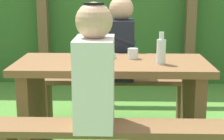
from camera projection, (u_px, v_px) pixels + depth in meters
name	position (u px, v px, depth m)	size (l,w,h in m)	color
hedge_backdrop	(117.00, 5.00, 4.91)	(6.40, 0.72, 2.00)	#346328
pergola_post_left	(42.00, 2.00, 4.42)	(0.12, 0.12, 2.12)	brown
pergola_post_right	(192.00, 2.00, 4.37)	(0.12, 0.12, 2.12)	brown
picnic_table	(112.00, 91.00, 2.69)	(1.40, 0.64, 0.72)	brown
bench_far	(114.00, 91.00, 3.28)	(1.40, 0.24, 0.45)	brown
person_white_shirt	(95.00, 70.00, 2.08)	(0.25, 0.35, 0.72)	white
person_black_coat	(121.00, 41.00, 3.17)	(0.25, 0.35, 0.72)	black
drinking_glass	(133.00, 53.00, 2.72)	(0.08, 0.08, 0.08)	silver
bottle_left	(94.00, 52.00, 2.54)	(0.06, 0.06, 0.21)	silver
bottle_right	(161.00, 51.00, 2.52)	(0.06, 0.06, 0.23)	silver
cell_phone	(86.00, 59.00, 2.70)	(0.07, 0.14, 0.01)	black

